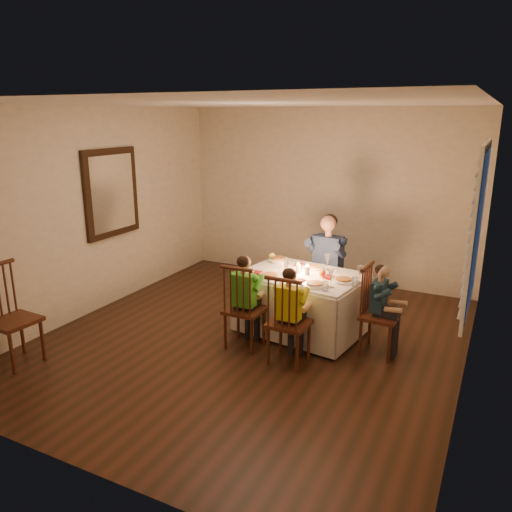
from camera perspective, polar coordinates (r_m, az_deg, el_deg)
The scene contains 26 objects.
ground at distance 5.82m, azimuth -0.49°, elevation -9.49°, with size 5.00×5.00×0.00m, color black.
wall_left at distance 6.70m, azimuth -17.97°, elevation 4.86°, with size 0.02×5.00×2.60m, color beige.
wall_right at distance 4.83m, azimuth 23.98°, elevation 0.19°, with size 0.02×5.00×2.60m, color beige.
wall_back at distance 7.66m, azimuth 8.10°, elevation 6.77°, with size 4.50×0.02×2.60m, color beige.
ceiling at distance 5.26m, azimuth -0.56°, elevation 17.06°, with size 5.00×5.00×0.00m, color white.
dining_table at distance 5.86m, azimuth 5.28°, elevation -3.96°, with size 1.50×1.17×0.68m.
chair_adult at distance 6.67m, azimuth 7.87°, elevation -6.22°, with size 0.40×0.38×0.97m, color #3D1910, non-canonical shape.
chair_near_left at distance 5.66m, azimuth -1.28°, elevation -10.22°, with size 0.40×0.38×0.97m, color #3D1910, non-canonical shape.
chair_near_right at distance 5.34m, azimuth 3.70°, elevation -11.95°, with size 0.40×0.38×0.97m, color #3D1910, non-canonical shape.
chair_end at distance 5.67m, azimuth 13.72°, elevation -10.68°, with size 0.40×0.38×0.97m, color #3D1910, non-canonical shape.
chair_extra at distance 5.85m, azimuth -25.37°, elevation -10.98°, with size 0.44×0.42×1.06m, color #3D1910, non-canonical shape.
adult at distance 6.67m, azimuth 7.87°, elevation -6.22°, with size 0.48×0.44×1.28m, color navy, non-canonical shape.
child_green at distance 5.66m, azimuth -1.28°, elevation -10.22°, with size 0.34×0.32×1.05m, color green, non-canonical shape.
child_yellow at distance 5.34m, azimuth 3.70°, elevation -11.95°, with size 0.33×0.30×1.03m, color yellow, non-canonical shape.
child_teal at distance 5.67m, azimuth 13.72°, elevation -10.68°, with size 0.31×0.28×0.99m, color #182E3D, non-canonical shape.
setting_adult at distance 6.01m, azimuth 6.48°, elevation -1.32°, with size 0.26×0.26×0.02m, color white.
setting_green at distance 5.67m, azimuth 1.64°, elevation -2.29°, with size 0.26×0.26×0.02m, color white.
setting_yellow at distance 5.42m, azimuth 6.71°, elevation -3.27°, with size 0.26×0.26×0.02m, color white.
setting_teal at distance 5.60m, azimuth 9.95°, elevation -2.77°, with size 0.26×0.26×0.02m, color white.
candle_left at distance 5.81m, azimuth 4.84°, elevation -1.48°, with size 0.06×0.06×0.10m, color silver.
candle_right at distance 5.75m, azimuth 5.89°, elevation -1.68°, with size 0.06×0.06×0.10m, color silver.
squash at distance 6.31m, azimuth 1.83°, elevation -0.05°, with size 0.09×0.09×0.09m, color yellow.
orange_fruit at distance 5.72m, azimuth 7.59°, elevation -1.94°, with size 0.08×0.08×0.08m, color orange.
serving_bowl at distance 6.20m, azimuth 2.56°, elevation -0.52°, with size 0.22×0.22×0.06m, color white.
wall_mirror at distance 6.86m, azimuth -16.17°, elevation 6.94°, with size 0.06×0.95×1.15m.
window_blinds at distance 4.88m, azimuth 23.80°, elevation 2.79°, with size 0.07×1.34×1.54m.
Camera 1 is at (2.40, -4.68, 2.49)m, focal length 35.00 mm.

